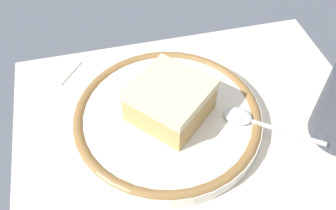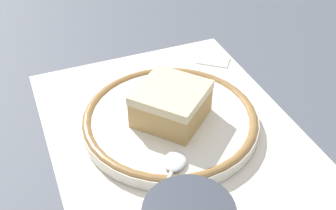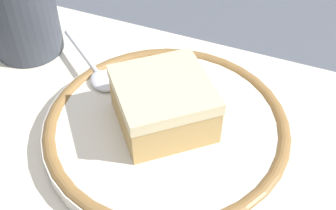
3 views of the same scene
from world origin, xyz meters
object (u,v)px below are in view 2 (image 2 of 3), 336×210
Objects in this scene: plate at (168,120)px; sugar_packet at (213,59)px; cake_slice at (168,105)px; spoon at (172,170)px.

sugar_packet is (-0.12, 0.13, -0.01)m from plate.
cake_slice is at bearing -45.80° from sugar_packet.
plate is 4.59× the size of sugar_packet.
sugar_packet is at bearing 143.36° from spoon.
cake_slice is at bearing 161.07° from spoon.
spoon is 0.27m from sugar_packet.
plate is 2.16× the size of spoon.
cake_slice is 2.30× the size of sugar_packet.
plate is 0.10m from spoon.
cake_slice is 0.18m from sugar_packet.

